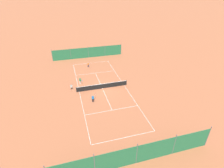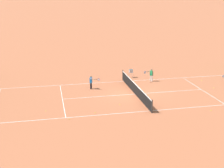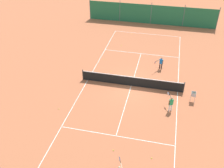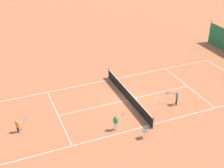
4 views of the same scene
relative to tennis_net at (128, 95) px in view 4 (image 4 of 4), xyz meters
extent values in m
plane|color=#B7603D|center=(0.00, 0.00, -0.50)|extent=(600.00, 600.00, 0.00)
cube|color=white|center=(-4.10, 0.00, -0.50)|extent=(0.05, 23.85, 0.01)
cube|color=white|center=(4.10, 0.00, -0.50)|extent=(0.05, 23.85, 0.01)
cube|color=white|center=(0.00, 6.40, -0.50)|extent=(8.20, 0.05, 0.01)
cube|color=white|center=(0.00, -6.40, -0.50)|extent=(8.20, 0.05, 0.01)
cube|color=white|center=(0.00, 0.00, -0.50)|extent=(0.05, 12.80, 0.01)
cylinder|color=#2D2D2D|center=(-4.55, 0.00, 0.03)|extent=(0.08, 0.08, 1.06)
cylinder|color=#2D2D2D|center=(4.55, 0.00, 0.03)|extent=(0.08, 0.08, 1.06)
cube|color=black|center=(0.00, 0.00, -0.04)|extent=(9.10, 0.02, 0.91)
cube|color=white|center=(0.00, 0.00, 0.43)|extent=(9.10, 0.04, 0.06)
cylinder|color=#59595E|center=(-8.60, 15.50, 0.95)|extent=(0.08, 0.08, 2.90)
cylinder|color=black|center=(2.40, 3.56, -0.20)|extent=(0.11, 0.11, 0.60)
cylinder|color=black|center=(2.23, 3.65, -0.20)|extent=(0.11, 0.11, 0.60)
cube|color=blue|center=(2.32, 3.61, 0.34)|extent=(0.34, 0.28, 0.47)
sphere|color=#A37556|center=(2.32, 3.61, 0.70)|extent=(0.19, 0.19, 0.19)
cylinder|color=#A37556|center=(2.48, 3.52, 0.34)|extent=(0.07, 0.07, 0.47)
cylinder|color=#A37556|center=(2.04, 3.48, 0.52)|extent=(0.27, 0.45, 0.07)
cylinder|color=black|center=(1.89, 3.18, 0.52)|extent=(0.12, 0.20, 0.03)
torus|color=red|center=(1.78, 2.96, 0.52)|extent=(0.15, 0.26, 0.28)
cylinder|color=silver|center=(1.78, 2.96, 0.52)|extent=(0.12, 0.22, 0.25)
cylinder|color=white|center=(3.47, -2.78, -0.19)|extent=(0.11, 0.11, 0.61)
cylinder|color=white|center=(3.64, -2.67, -0.19)|extent=(0.11, 0.11, 0.61)
cube|color=#239E5B|center=(3.56, -2.73, 0.35)|extent=(0.34, 0.30, 0.48)
sphere|color=#A37556|center=(3.56, -2.73, 0.71)|extent=(0.19, 0.19, 0.19)
cylinder|color=#A37556|center=(3.40, -2.83, 0.35)|extent=(0.07, 0.07, 0.48)
cylinder|color=#A37556|center=(3.59, -2.42, 0.54)|extent=(0.32, 0.44, 0.07)
cylinder|color=black|center=(3.40, -2.13, 0.54)|extent=(0.14, 0.20, 0.03)
torus|color=#1E4CB2|center=(3.27, -1.92, 0.54)|extent=(0.17, 0.25, 0.28)
cylinder|color=silver|center=(3.27, -1.92, 0.54)|extent=(0.14, 0.21, 0.25)
cylinder|color=#23284C|center=(0.87, -9.81, -0.24)|extent=(0.09, 0.09, 0.52)
cylinder|color=#23284C|center=(1.02, -9.75, -0.24)|extent=(0.09, 0.09, 0.52)
cube|color=orange|center=(0.94, -9.78, 0.22)|extent=(0.29, 0.23, 0.40)
sphere|color=tan|center=(0.94, -9.78, 0.52)|extent=(0.16, 0.16, 0.16)
cylinder|color=tan|center=(0.80, -9.84, 0.22)|extent=(0.06, 0.06, 0.40)
cylinder|color=tan|center=(1.01, -9.53, 0.38)|extent=(0.21, 0.39, 0.06)
cylinder|color=black|center=(0.89, -9.27, 0.38)|extent=(0.10, 0.18, 0.03)
torus|color=#1E4CB2|center=(0.80, -9.05, 0.38)|extent=(0.13, 0.27, 0.28)
cylinder|color=silver|center=(0.80, -9.05, 0.38)|extent=(0.10, 0.23, 0.25)
sphere|color=#CCE033|center=(-2.34, 1.96, -0.47)|extent=(0.07, 0.07, 0.07)
sphere|color=#CCE033|center=(-4.46, 6.19, -0.47)|extent=(0.07, 0.07, 0.07)
sphere|color=#CCE033|center=(2.66, -7.83, -0.47)|extent=(0.07, 0.07, 0.07)
sphere|color=#CCE033|center=(-3.63, 4.16, -0.47)|extent=(0.07, 0.07, 0.07)
sphere|color=#CCE033|center=(-5.06, -4.59, -0.47)|extent=(0.07, 0.07, 0.07)
sphere|color=#CCE033|center=(-1.89, 11.39, -0.47)|extent=(0.07, 0.07, 0.07)
sphere|color=#CCE033|center=(0.12, -7.76, -0.47)|extent=(0.07, 0.07, 0.07)
sphere|color=#CCE033|center=(-2.51, 7.81, -0.47)|extent=(0.07, 0.07, 0.07)
cylinder|color=#B7B7BC|center=(5.13, -1.23, -0.22)|extent=(0.02, 0.02, 0.55)
cylinder|color=#B7B7BC|center=(5.47, -1.23, -0.22)|extent=(0.02, 0.02, 0.55)
cylinder|color=#B7B7BC|center=(5.13, -0.89, -0.22)|extent=(0.02, 0.02, 0.55)
cylinder|color=#B7B7BC|center=(5.47, -0.89, -0.22)|extent=(0.02, 0.02, 0.55)
cube|color=#B7B7BC|center=(5.30, -1.06, 0.06)|extent=(0.34, 0.34, 0.02)
cube|color=#B7B7BC|center=(5.30, -1.23, 0.22)|extent=(0.34, 0.02, 0.34)
cube|color=#B7B7BC|center=(5.30, -0.89, 0.22)|extent=(0.34, 0.02, 0.34)
cube|color=#B7B7BC|center=(5.13, -1.06, 0.22)|extent=(0.02, 0.34, 0.34)
cube|color=#B7B7BC|center=(5.47, -1.06, 0.22)|extent=(0.02, 0.34, 0.34)
sphere|color=#CCE033|center=(5.26, -0.99, 0.10)|extent=(0.07, 0.07, 0.07)
sphere|color=#CCE033|center=(5.37, -0.95, 0.10)|extent=(0.07, 0.07, 0.07)
sphere|color=#CCE033|center=(5.25, -1.03, 0.10)|extent=(0.07, 0.07, 0.07)
sphere|color=#CCE033|center=(5.31, -1.00, 0.10)|extent=(0.07, 0.07, 0.07)
sphere|color=#CCE033|center=(5.18, -1.08, 0.10)|extent=(0.07, 0.07, 0.07)
sphere|color=#CCE033|center=(5.21, -1.20, 0.10)|extent=(0.07, 0.07, 0.07)
sphere|color=#CCE033|center=(5.21, -0.98, 0.16)|extent=(0.07, 0.07, 0.07)
sphere|color=#CCE033|center=(5.19, -1.18, 0.16)|extent=(0.07, 0.07, 0.07)
sphere|color=#CCE033|center=(5.41, -1.18, 0.16)|extent=(0.07, 0.07, 0.07)
sphere|color=#CCE033|center=(5.32, -1.11, 0.16)|extent=(0.07, 0.07, 0.07)
sphere|color=#CCE033|center=(5.42, -0.93, 0.16)|extent=(0.07, 0.07, 0.07)
sphere|color=#CCE033|center=(5.28, -0.99, 0.16)|extent=(0.07, 0.07, 0.07)
sphere|color=#CCE033|center=(5.41, -1.19, 0.21)|extent=(0.07, 0.07, 0.07)
sphere|color=#CCE033|center=(5.42, -1.01, 0.21)|extent=(0.07, 0.07, 0.07)
camera|label=1|loc=(5.55, 26.01, 15.81)|focal=28.00mm
camera|label=2|loc=(-25.24, 7.47, 8.43)|focal=50.00mm
camera|label=3|loc=(2.73, -19.30, 12.88)|focal=42.00mm
camera|label=4|loc=(21.36, -10.46, 14.61)|focal=50.00mm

